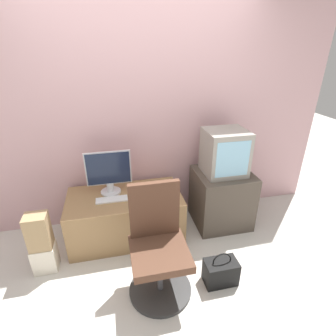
{
  "coord_description": "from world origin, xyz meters",
  "views": [
    {
      "loc": [
        -0.33,
        -1.49,
        1.97
      ],
      "look_at": [
        0.23,
        0.98,
        0.76
      ],
      "focal_mm": 28.0,
      "sensor_mm": 36.0,
      "label": 1
    }
  ],
  "objects_px": {
    "mouse": "(131,195)",
    "crt_tv": "(225,152)",
    "office_chair": "(158,250)",
    "handbag": "(221,272)",
    "keyboard": "(112,200)",
    "cardboard_box_lower": "(45,257)",
    "main_monitor": "(109,173)"
  },
  "relations": [
    {
      "from": "crt_tv",
      "to": "handbag",
      "type": "xyz_separation_m",
      "value": [
        -0.34,
        -0.86,
        -0.78
      ]
    },
    {
      "from": "mouse",
      "to": "office_chair",
      "type": "bearing_deg",
      "value": -78.7
    },
    {
      "from": "cardboard_box_lower",
      "to": "mouse",
      "type": "bearing_deg",
      "value": 19.07
    },
    {
      "from": "mouse",
      "to": "handbag",
      "type": "bearing_deg",
      "value": -49.64
    },
    {
      "from": "main_monitor",
      "to": "crt_tv",
      "type": "height_order",
      "value": "crt_tv"
    },
    {
      "from": "crt_tv",
      "to": "handbag",
      "type": "bearing_deg",
      "value": -111.68
    },
    {
      "from": "main_monitor",
      "to": "handbag",
      "type": "height_order",
      "value": "main_monitor"
    },
    {
      "from": "mouse",
      "to": "crt_tv",
      "type": "relative_size",
      "value": 0.11
    },
    {
      "from": "keyboard",
      "to": "handbag",
      "type": "relative_size",
      "value": 0.96
    },
    {
      "from": "cardboard_box_lower",
      "to": "crt_tv",
      "type": "bearing_deg",
      "value": 10.26
    },
    {
      "from": "keyboard",
      "to": "office_chair",
      "type": "height_order",
      "value": "office_chair"
    },
    {
      "from": "keyboard",
      "to": "handbag",
      "type": "height_order",
      "value": "keyboard"
    },
    {
      "from": "mouse",
      "to": "handbag",
      "type": "xyz_separation_m",
      "value": [
        0.69,
        -0.82,
        -0.41
      ]
    },
    {
      "from": "main_monitor",
      "to": "mouse",
      "type": "distance_m",
      "value": 0.33
    },
    {
      "from": "mouse",
      "to": "crt_tv",
      "type": "bearing_deg",
      "value": 2.44
    },
    {
      "from": "keyboard",
      "to": "cardboard_box_lower",
      "type": "bearing_deg",
      "value": -157.64
    },
    {
      "from": "office_chair",
      "to": "cardboard_box_lower",
      "type": "relative_size",
      "value": 3.59
    },
    {
      "from": "main_monitor",
      "to": "crt_tv",
      "type": "distance_m",
      "value": 1.26
    },
    {
      "from": "office_chair",
      "to": "handbag",
      "type": "height_order",
      "value": "office_chair"
    },
    {
      "from": "main_monitor",
      "to": "handbag",
      "type": "bearing_deg",
      "value": -46.46
    },
    {
      "from": "keyboard",
      "to": "mouse",
      "type": "height_order",
      "value": "mouse"
    },
    {
      "from": "keyboard",
      "to": "office_chair",
      "type": "xyz_separation_m",
      "value": [
        0.35,
        -0.7,
        -0.11
      ]
    },
    {
      "from": "main_monitor",
      "to": "cardboard_box_lower",
      "type": "relative_size",
      "value": 1.75
    },
    {
      "from": "main_monitor",
      "to": "office_chair",
      "type": "xyz_separation_m",
      "value": [
        0.35,
        -0.86,
        -0.34
      ]
    },
    {
      "from": "keyboard",
      "to": "office_chair",
      "type": "distance_m",
      "value": 0.79
    },
    {
      "from": "main_monitor",
      "to": "cardboard_box_lower",
      "type": "distance_m",
      "value": 1.0
    },
    {
      "from": "crt_tv",
      "to": "office_chair",
      "type": "height_order",
      "value": "crt_tv"
    },
    {
      "from": "main_monitor",
      "to": "office_chair",
      "type": "height_order",
      "value": "main_monitor"
    },
    {
      "from": "cardboard_box_lower",
      "to": "handbag",
      "type": "distance_m",
      "value": 1.65
    },
    {
      "from": "mouse",
      "to": "keyboard",
      "type": "bearing_deg",
      "value": -172.38
    },
    {
      "from": "mouse",
      "to": "crt_tv",
      "type": "distance_m",
      "value": 1.1
    },
    {
      "from": "keyboard",
      "to": "cardboard_box_lower",
      "type": "height_order",
      "value": "keyboard"
    }
  ]
}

